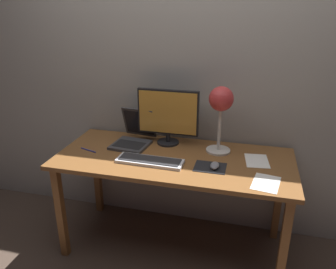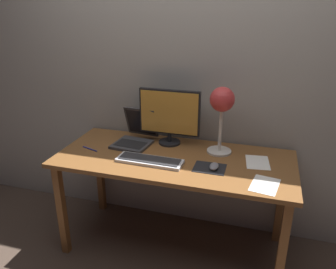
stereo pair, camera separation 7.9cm
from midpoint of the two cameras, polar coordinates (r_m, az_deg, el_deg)
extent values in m
plane|color=#47382D|center=(2.68, 0.04, -18.23)|extent=(4.80, 4.80, 0.00)
cube|color=#9E998E|center=(2.48, 2.39, 11.88)|extent=(4.80, 0.06, 2.60)
cube|color=brown|center=(2.29, 0.04, -4.17)|extent=(1.60, 0.70, 0.03)
cube|color=brown|center=(2.52, -18.68, -12.51)|extent=(0.05, 0.05, 0.71)
cube|color=brown|center=(2.20, 18.02, -18.09)|extent=(0.05, 0.05, 0.71)
cube|color=brown|center=(2.94, -12.70, -6.59)|extent=(0.05, 0.05, 0.71)
cube|color=brown|center=(2.67, 17.50, -10.22)|extent=(0.05, 0.05, 0.71)
cylinder|color=black|center=(2.49, -0.89, -1.32)|extent=(0.16, 0.16, 0.01)
cylinder|color=black|center=(2.48, -0.90, -0.50)|extent=(0.03, 0.03, 0.06)
cube|color=black|center=(2.41, -0.93, 3.83)|extent=(0.45, 0.03, 0.33)
cube|color=gold|center=(2.40, -1.03, 3.70)|extent=(0.42, 0.00, 0.31)
cube|color=silver|center=(2.20, -4.13, -4.55)|extent=(0.44, 0.15, 0.02)
cube|color=#28282B|center=(2.20, -4.14, -4.27)|extent=(0.41, 0.12, 0.01)
cube|color=#38383A|center=(2.46, -7.31, -1.78)|extent=(0.28, 0.26, 0.02)
cube|color=black|center=(2.44, -7.52, -1.70)|extent=(0.23, 0.15, 0.00)
cube|color=#38383A|center=(2.54, -5.83, 2.09)|extent=(0.26, 0.11, 0.23)
cube|color=black|center=(2.54, -5.83, 2.09)|extent=(0.23, 0.10, 0.20)
cylinder|color=beige|center=(2.38, 7.58, -2.69)|extent=(0.17, 0.17, 0.01)
cylinder|color=silver|center=(2.32, 7.79, 1.26)|extent=(0.02, 0.02, 0.33)
sphere|color=#BF3333|center=(2.25, 8.05, 6.04)|extent=(0.17, 0.17, 0.17)
sphere|color=#FFEAB2|center=(2.26, 7.96, 4.96)|extent=(0.06, 0.06, 0.06)
cube|color=black|center=(2.15, 6.14, -5.56)|extent=(0.20, 0.16, 0.00)
ellipsoid|color=slate|center=(2.14, 6.89, -5.26)|extent=(0.06, 0.10, 0.03)
cube|color=white|center=(2.29, 13.94, -4.36)|extent=(0.17, 0.23, 0.00)
cube|color=white|center=(2.04, 15.26, -7.96)|extent=(0.18, 0.23, 0.00)
cylinder|color=#2633A5|center=(2.45, -14.31, -2.60)|extent=(0.14, 0.05, 0.01)
camera|label=1|loc=(0.04, -91.04, -0.41)|focal=35.83mm
camera|label=2|loc=(0.04, 88.96, 0.41)|focal=35.83mm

